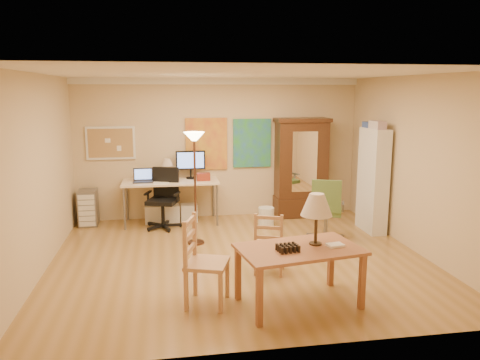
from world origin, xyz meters
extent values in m
plane|color=olive|center=(0.00, 0.00, 0.00)|extent=(5.50, 5.50, 0.00)
cube|color=white|center=(0.00, 2.46, 2.64)|extent=(5.50, 0.08, 0.12)
cube|color=tan|center=(-2.05, 2.47, 1.50)|extent=(0.90, 0.04, 0.62)
cube|color=yellow|center=(-0.25, 2.47, 1.45)|extent=(0.80, 0.04, 1.00)
cube|color=#296BA7|center=(0.65, 2.47, 1.45)|extent=(0.75, 0.04, 0.95)
cube|color=brown|center=(0.44, -1.59, 0.67)|extent=(1.50, 1.05, 0.04)
cube|color=brown|center=(-0.12, -2.04, 0.33)|extent=(0.07, 0.07, 0.66)
cube|color=brown|center=(1.12, -1.83, 0.33)|extent=(0.07, 0.07, 0.66)
cube|color=brown|center=(-0.24, -1.35, 0.33)|extent=(0.07, 0.07, 0.66)
cube|color=brown|center=(1.00, -1.14, 0.33)|extent=(0.07, 0.07, 0.66)
cylinder|color=black|center=(0.66, -1.50, 0.70)|extent=(0.15, 0.15, 0.02)
cylinder|color=black|center=(0.66, -1.50, 0.88)|extent=(0.04, 0.04, 0.37)
cone|color=beige|center=(0.66, -1.50, 1.17)|extent=(0.37, 0.37, 0.26)
cube|color=white|center=(0.86, -1.61, 0.71)|extent=(0.21, 0.17, 0.03)
cube|color=black|center=(0.28, -1.68, 0.73)|extent=(0.29, 0.24, 0.07)
cube|color=#AF7250|center=(0.32, -0.58, 0.41)|extent=(0.51, 0.50, 0.04)
cube|color=#AF7250|center=(0.54, -0.48, 0.20)|extent=(0.05, 0.05, 0.39)
cube|color=#AF7250|center=(0.21, -0.37, 0.20)|extent=(0.05, 0.05, 0.39)
cube|color=#AF7250|center=(0.43, -0.79, 0.20)|extent=(0.05, 0.05, 0.39)
cube|color=#AF7250|center=(0.10, -0.68, 0.20)|extent=(0.05, 0.05, 0.39)
cube|color=#AF7250|center=(0.43, -0.79, 0.64)|extent=(0.05, 0.05, 0.46)
cube|color=#AF7250|center=(0.10, -0.68, 0.64)|extent=(0.05, 0.05, 0.46)
cube|color=#AF7250|center=(0.27, -0.73, 0.68)|extent=(0.34, 0.14, 0.05)
cube|color=#AF7250|center=(-0.61, -1.41, 0.50)|extent=(0.59, 0.61, 0.04)
cube|color=#AF7250|center=(-0.49, -1.67, 0.24)|extent=(0.06, 0.06, 0.47)
cube|color=#AF7250|center=(-0.36, -1.27, 0.24)|extent=(0.06, 0.06, 0.47)
cube|color=#AF7250|center=(-0.87, -1.55, 0.24)|extent=(0.06, 0.06, 0.47)
cube|color=#AF7250|center=(-0.73, -1.15, 0.24)|extent=(0.06, 0.06, 0.47)
cube|color=#AF7250|center=(-0.87, -1.55, 0.77)|extent=(0.06, 0.06, 0.55)
cube|color=#AF7250|center=(-0.73, -1.15, 0.77)|extent=(0.06, 0.06, 0.55)
cube|color=#AF7250|center=(-0.80, -1.35, 0.83)|extent=(0.16, 0.41, 0.06)
cylinder|color=#46281C|center=(-0.59, 0.83, 0.01)|extent=(0.27, 0.27, 0.03)
cylinder|color=#46281C|center=(-0.59, 0.83, 0.88)|extent=(0.04, 0.04, 1.72)
cone|color=#FFE0A5|center=(-0.59, 0.83, 1.76)|extent=(0.33, 0.33, 0.14)
cube|color=beige|center=(-0.96, 2.12, 0.79)|extent=(1.78, 0.78, 0.03)
cylinder|color=slate|center=(-1.80, 1.79, 0.39)|extent=(0.04, 0.04, 0.78)
cylinder|color=slate|center=(-0.13, 1.79, 0.39)|extent=(0.04, 0.04, 0.78)
cylinder|color=slate|center=(-1.80, 2.45, 0.39)|extent=(0.04, 0.04, 0.78)
cylinder|color=slate|center=(-0.13, 2.45, 0.39)|extent=(0.04, 0.04, 0.78)
cube|color=black|center=(-1.46, 2.06, 0.82)|extent=(0.36, 0.24, 0.02)
cube|color=black|center=(-1.46, 2.24, 0.94)|extent=(0.36, 0.06, 0.23)
cube|color=black|center=(-0.57, 2.29, 1.17)|extent=(0.56, 0.04, 0.36)
cone|color=beige|center=(-1.02, 2.23, 1.15)|extent=(0.22, 0.22, 0.13)
cube|color=white|center=(-1.13, 1.95, 0.81)|extent=(0.28, 0.36, 0.01)
cube|color=maroon|center=(-0.35, 2.06, 0.88)|extent=(0.24, 0.18, 0.13)
cube|color=white|center=(-1.30, 2.18, 0.17)|extent=(0.31, 0.27, 0.33)
cube|color=white|center=(-0.96, 2.18, 0.17)|extent=(0.31, 0.27, 0.33)
cube|color=silver|center=(-0.63, 2.18, 0.17)|extent=(0.31, 0.27, 0.33)
cylinder|color=black|center=(-1.12, 1.79, 0.26)|extent=(0.06, 0.06, 0.42)
cube|color=black|center=(-1.12, 1.79, 0.50)|extent=(0.63, 0.62, 0.07)
cube|color=black|center=(-1.05, 2.00, 0.82)|extent=(0.47, 0.20, 0.55)
cube|color=black|center=(-1.38, 1.87, 0.65)|extent=(0.14, 0.31, 0.03)
cube|color=black|center=(-0.86, 1.70, 0.65)|extent=(0.14, 0.31, 0.03)
cylinder|color=slate|center=(1.57, 0.66, 0.26)|extent=(0.06, 0.06, 0.41)
cube|color=#475A28|center=(1.57, 0.66, 0.49)|extent=(0.63, 0.62, 0.07)
cube|color=#475A28|center=(1.48, 0.45, 0.80)|extent=(0.46, 0.22, 0.53)
cube|color=slate|center=(1.81, 0.56, 0.63)|extent=(0.15, 0.30, 0.03)
cube|color=slate|center=(1.32, 0.76, 0.63)|extent=(0.15, 0.30, 0.03)
cube|color=slate|center=(-2.48, 2.21, 0.33)|extent=(0.33, 0.38, 0.67)
cube|color=silver|center=(-2.48, 2.01, 0.33)|extent=(0.29, 0.02, 0.57)
cube|color=#321D0D|center=(1.59, 2.24, 0.94)|extent=(0.99, 0.45, 1.88)
cube|color=#321D0D|center=(1.59, 2.24, 0.20)|extent=(1.02, 0.48, 0.38)
cube|color=white|center=(1.59, 2.01, 1.12)|extent=(0.49, 0.01, 1.16)
cube|color=#321D0D|center=(1.59, 2.24, 1.91)|extent=(1.06, 0.50, 0.07)
cube|color=white|center=(2.55, 1.05, 0.91)|extent=(0.27, 0.73, 1.83)
cube|color=#993333|center=(2.51, 0.91, 0.44)|extent=(0.16, 0.37, 0.22)
cube|color=#334C99|center=(2.51, 1.23, 1.52)|extent=(0.16, 0.26, 0.18)
cylinder|color=silver|center=(0.75, 1.57, 0.18)|extent=(0.29, 0.29, 0.37)
camera|label=1|loc=(-1.06, -6.54, 2.47)|focal=35.00mm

